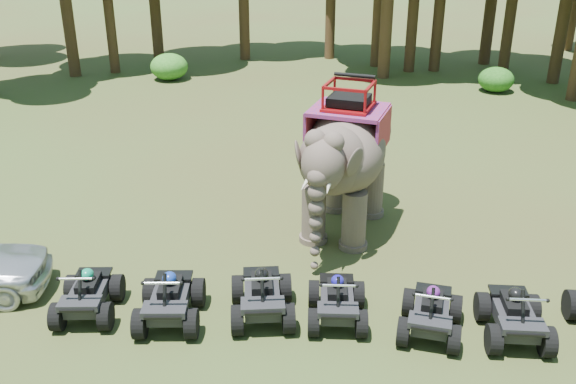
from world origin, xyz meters
name	(u,v)px	position (x,y,z in m)	size (l,w,h in m)	color
ground	(283,287)	(0.00, 0.00, 0.00)	(110.00, 110.00, 0.00)	#47381E
elephant	(346,157)	(1.33, 3.23, 2.07)	(2.17, 4.93, 4.14)	#4E4139
atv_0	(87,289)	(-4.07, -1.47, 0.63)	(1.24, 1.70, 1.26)	black
atv_1	(169,294)	(-2.24, -1.53, 0.67)	(1.31, 1.80, 1.33)	black
atv_2	(262,289)	(-0.31, -1.18, 0.67)	(1.32, 1.80, 1.34)	black
atv_3	(337,295)	(1.29, -1.16, 0.62)	(1.22, 1.68, 1.24)	black
atv_4	(432,307)	(3.23, -1.40, 0.63)	(1.23, 1.69, 1.25)	black
atv_5	(516,309)	(4.91, -1.36, 0.65)	(1.28, 1.76, 1.30)	black
tree_34	(108,2)	(-11.22, 20.11, 3.65)	(5.11, 5.11, 7.30)	#195114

